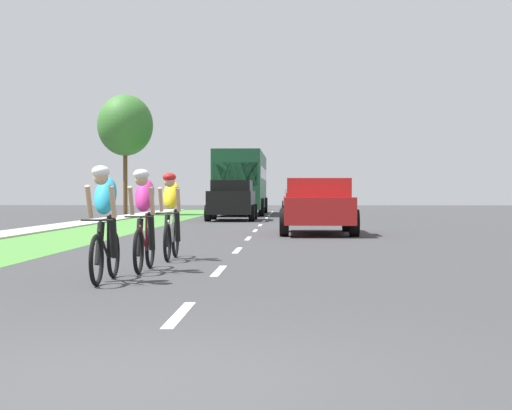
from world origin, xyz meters
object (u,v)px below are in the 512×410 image
Objects in this scene: cyclist_trailing at (144,219)px; street_tree_far at (125,126)px; pickup_red at (317,206)px; bus_dark_green at (242,180)px; cyclist_lead at (105,223)px; sedan_silver at (295,199)px; suv_black at (232,199)px; cyclist_distant at (171,215)px.

street_tree_far is at bearing 101.66° from cyclist_trailing.
pickup_red is 24.41m from street_tree_far.
pickup_red is 23.22m from bus_dark_green.
cyclist_lead is at bearing -89.69° from bus_dark_green.
street_tree_far is at bearing -170.60° from bus_dark_green.
sedan_silver is at bearing 90.54° from pickup_red.
suv_black reaches higher than cyclist_trailing.
cyclist_trailing is (0.26, 1.60, 0.00)m from cyclist_lead.
pickup_red is (3.00, 9.66, 0.02)m from cyclist_distant.
cyclist_distant is at bearing 87.56° from cyclist_trailing.
pickup_red is at bearing 72.77° from cyclist_distant.
street_tree_far is at bearing 114.75° from pickup_red.
bus_dark_green reaches higher than sedan_silver.
bus_dark_green reaches higher than pickup_red.
pickup_red is 0.44× the size of bus_dark_green.
suv_black is 0.41× the size of bus_dark_green.
cyclist_trailing is at bearing -78.34° from street_tree_far.
street_tree_far reaches higher than bus_dark_green.
cyclist_lead is 3.91m from cyclist_distant.
street_tree_far reaches higher than pickup_red.
bus_dark_green is 7.28m from street_tree_far.
street_tree_far is at bearing 102.65° from cyclist_distant.
suv_black is at bearing 90.09° from cyclist_lead.
pickup_red is at bearing -89.46° from sedan_silver.
street_tree_far is (-6.97, 33.79, 4.22)m from cyclist_trailing.
bus_dark_green is at bearing 90.86° from suv_black.
street_tree_far is at bearing -117.81° from sedan_silver.
cyclist_lead is 1.00× the size of cyclist_trailing.
pickup_red is 12.86m from suv_black.
sedan_silver is at bearing 62.19° from street_tree_far.
sedan_silver is 0.63× the size of street_tree_far.
street_tree_far reaches higher than cyclist_trailing.
cyclist_lead is 13.97m from pickup_red.
cyclist_distant is 0.15× the size of bus_dark_green.
cyclist_trailing is 24.36m from suv_black.
suv_black is at bearing -54.72° from street_tree_far.
bus_dark_green is at bearing -100.39° from sedan_silver.
cyclist_lead is 53.85m from sedan_silver.
cyclist_lead is 36.27m from street_tree_far.
sedan_silver is at bearing 86.99° from cyclist_distant.
sedan_silver is (2.62, 49.87, -0.04)m from cyclist_distant.
cyclist_trailing is 0.37× the size of suv_black.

